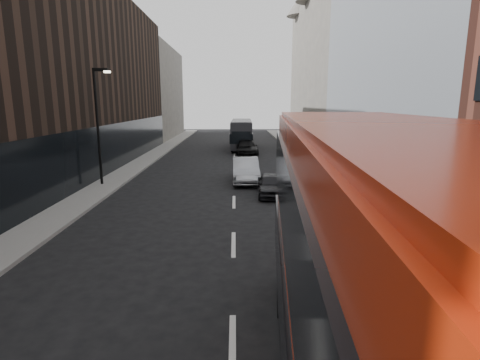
{
  "coord_description": "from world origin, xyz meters",
  "views": [
    {
      "loc": [
        0.07,
        -5.06,
        5.12
      ],
      "look_at": [
        0.24,
        7.65,
        2.5
      ],
      "focal_mm": 28.0,
      "sensor_mm": 36.0,
      "label": 1
    }
  ],
  "objects_px": {
    "street_lamp": "(98,119)",
    "car_c": "(246,147)",
    "car_a": "(271,185)",
    "car_b": "(246,170)",
    "red_bus": "(394,293)",
    "grey_bus": "(241,134)"
  },
  "relations": [
    {
      "from": "car_a",
      "to": "car_b",
      "type": "relative_size",
      "value": 0.75
    },
    {
      "from": "red_bus",
      "to": "car_a",
      "type": "bearing_deg",
      "value": 95.29
    },
    {
      "from": "street_lamp",
      "to": "grey_bus",
      "type": "distance_m",
      "value": 21.62
    },
    {
      "from": "street_lamp",
      "to": "car_a",
      "type": "relative_size",
      "value": 1.95
    },
    {
      "from": "car_a",
      "to": "car_c",
      "type": "xyz_separation_m",
      "value": [
        -0.88,
        16.75,
        0.14
      ]
    },
    {
      "from": "red_bus",
      "to": "grey_bus",
      "type": "bearing_deg",
      "value": 97.13
    },
    {
      "from": "street_lamp",
      "to": "car_c",
      "type": "bearing_deg",
      "value": 56.51
    },
    {
      "from": "grey_bus",
      "to": "car_b",
      "type": "height_order",
      "value": "grey_bus"
    },
    {
      "from": "car_b",
      "to": "car_c",
      "type": "distance_m",
      "value": 13.02
    },
    {
      "from": "grey_bus",
      "to": "car_a",
      "type": "xyz_separation_m",
      "value": [
        1.28,
        -22.02,
        -1.11
      ]
    },
    {
      "from": "street_lamp",
      "to": "car_a",
      "type": "xyz_separation_m",
      "value": [
        10.3,
        -2.52,
        -3.57
      ]
    },
    {
      "from": "red_bus",
      "to": "car_b",
      "type": "xyz_separation_m",
      "value": [
        -1.37,
        19.87,
        -1.92
      ]
    },
    {
      "from": "car_a",
      "to": "car_b",
      "type": "bearing_deg",
      "value": 113.01
    },
    {
      "from": "car_b",
      "to": "red_bus",
      "type": "bearing_deg",
      "value": -86.74
    },
    {
      "from": "street_lamp",
      "to": "car_c",
      "type": "relative_size",
      "value": 1.35
    },
    {
      "from": "street_lamp",
      "to": "red_bus",
      "type": "xyz_separation_m",
      "value": [
        10.34,
        -18.64,
        -1.47
      ]
    },
    {
      "from": "car_b",
      "to": "car_c",
      "type": "xyz_separation_m",
      "value": [
        0.44,
        13.01,
        -0.04
      ]
    },
    {
      "from": "grey_bus",
      "to": "street_lamp",
      "type": "bearing_deg",
      "value": -113.49
    },
    {
      "from": "grey_bus",
      "to": "car_b",
      "type": "distance_m",
      "value": 18.29
    },
    {
      "from": "car_a",
      "to": "car_c",
      "type": "distance_m",
      "value": 16.78
    },
    {
      "from": "car_a",
      "to": "grey_bus",
      "type": "bearing_deg",
      "value": 96.86
    },
    {
      "from": "street_lamp",
      "to": "red_bus",
      "type": "height_order",
      "value": "street_lamp"
    }
  ]
}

